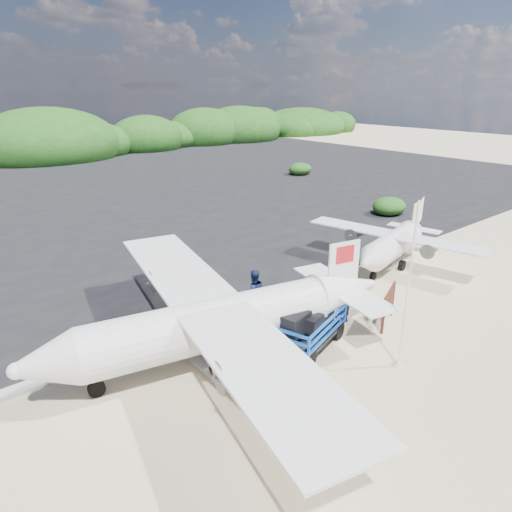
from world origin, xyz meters
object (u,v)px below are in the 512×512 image
(flagpole, at_px, (398,366))
(crew_b, at_px, (254,293))
(baggage_cart, at_px, (307,347))
(crew_a, at_px, (343,301))
(aircraft_large, at_px, (226,202))
(signboard, at_px, (386,324))

(flagpole, xyz_separation_m, crew_b, (-1.44, 5.71, 0.98))
(baggage_cart, height_order, flagpole, flagpole)
(baggage_cart, xyz_separation_m, crew_b, (0.03, 3.02, 0.98))
(crew_a, relative_size, crew_b, 0.89)
(flagpole, distance_m, crew_b, 5.97)
(flagpole, xyz_separation_m, aircraft_large, (8.85, 21.75, 0.00))
(crew_a, distance_m, crew_b, 3.47)
(flagpole, relative_size, signboard, 3.03)
(flagpole, distance_m, signboard, 2.84)
(signboard, height_order, crew_a, crew_a)
(baggage_cart, relative_size, signboard, 1.72)
(crew_b, xyz_separation_m, aircraft_large, (10.29, 16.04, -0.98))
(flagpole, xyz_separation_m, crew_a, (0.89, 3.14, 0.88))
(aircraft_large, bearing_deg, signboard, 83.80)
(flagpole, height_order, aircraft_large, flagpole)
(flagpole, bearing_deg, aircraft_large, 67.84)
(flagpole, relative_size, crew_a, 3.15)
(baggage_cart, relative_size, aircraft_large, 0.21)
(baggage_cart, distance_m, signboard, 3.62)
(crew_b, bearing_deg, baggage_cart, 109.26)
(flagpole, bearing_deg, signboard, 42.98)
(signboard, relative_size, crew_a, 1.04)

